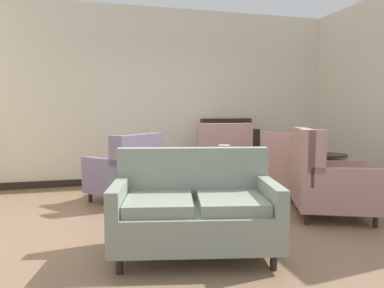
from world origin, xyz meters
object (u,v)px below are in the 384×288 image
at_px(porcelain_vase, 224,163).
at_px(armchair_foreground_right, 327,181).
at_px(coffee_table, 221,185).
at_px(sideboard, 230,152).
at_px(armchair_far_left, 295,170).
at_px(armchair_beside_settee, 224,163).
at_px(settee, 195,210).
at_px(side_table, 328,175).
at_px(armchair_near_window, 127,172).

height_order(porcelain_vase, armchair_foreground_right, armchair_foreground_right).
height_order(coffee_table, sideboard, sideboard).
distance_m(coffee_table, sideboard, 2.34).
relative_size(porcelain_vase, armchair_far_left, 0.35).
bearing_deg(armchair_far_left, coffee_table, 95.04).
bearing_deg(armchair_beside_settee, settee, 79.31).
bearing_deg(side_table, porcelain_vase, -173.89).
xyz_separation_m(porcelain_vase, sideboard, (0.88, 2.16, -0.14)).
relative_size(porcelain_vase, armchair_beside_settee, 0.34).
distance_m(armchair_foreground_right, armchair_near_window, 2.71).
bearing_deg(sideboard, coffee_table, -113.23).
bearing_deg(settee, armchair_far_left, 50.79).
bearing_deg(armchair_near_window, settee, 61.64).
bearing_deg(porcelain_vase, armchair_near_window, 132.63).
relative_size(armchair_foreground_right, armchair_near_window, 0.97).
bearing_deg(armchair_beside_settee, armchair_far_left, 156.31).
bearing_deg(porcelain_vase, side_table, 6.11).
height_order(side_table, sideboard, sideboard).
distance_m(armchair_beside_settee, sideboard, 0.84).
distance_m(armchair_beside_settee, armchair_far_left, 1.13).
distance_m(porcelain_vase, armchair_beside_settee, 1.52).
xyz_separation_m(coffee_table, sideboard, (0.92, 2.14, 0.13)).
height_order(settee, side_table, settee).
bearing_deg(sideboard, armchair_foreground_right, -81.63).
height_order(armchair_near_window, sideboard, sideboard).
bearing_deg(armchair_far_left, armchair_beside_settee, 30.53).
relative_size(armchair_beside_settee, armchair_near_window, 0.95).
bearing_deg(porcelain_vase, armchair_far_left, 27.11).
distance_m(coffee_table, armchair_far_left, 1.59).
height_order(armchair_beside_settee, armchair_far_left, armchair_beside_settee).
distance_m(armchair_foreground_right, side_table, 0.54).
height_order(porcelain_vase, armchair_near_window, armchair_near_window).
xyz_separation_m(coffee_table, armchair_near_window, (-1.03, 1.14, 0.00)).
bearing_deg(settee, armchair_beside_settee, 76.00).
distance_m(armchair_far_left, sideboard, 1.54).
bearing_deg(settee, porcelain_vase, 67.96).
bearing_deg(side_table, armchair_near_window, 159.36).
relative_size(coffee_table, porcelain_vase, 2.13).
distance_m(side_table, sideboard, 2.11).
bearing_deg(armchair_near_window, sideboard, 166.46).
bearing_deg(coffee_table, armchair_foreground_right, -12.35).
relative_size(armchair_far_left, side_table, 1.49).
height_order(armchair_foreground_right, sideboard, sideboard).
xyz_separation_m(armchair_beside_settee, armchair_foreground_right, (0.73, -1.68, -0.01)).
xyz_separation_m(armchair_far_left, side_table, (0.18, -0.54, 0.01)).
xyz_separation_m(porcelain_vase, armchair_foreground_right, (1.24, -0.26, -0.23)).
bearing_deg(side_table, coffee_table, -174.71).
bearing_deg(armchair_beside_settee, sideboard, -101.89).
bearing_deg(porcelain_vase, armchair_foreground_right, -11.85).
bearing_deg(settee, sideboard, 75.71).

